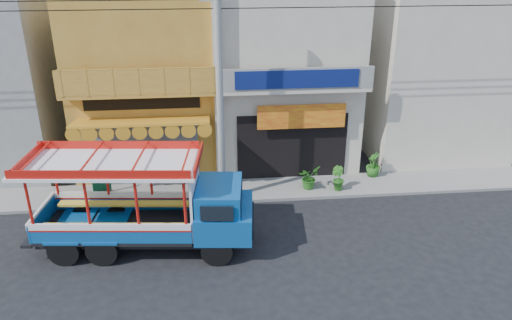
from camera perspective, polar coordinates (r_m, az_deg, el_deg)
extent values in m
plane|color=black|center=(16.99, 0.07, -9.73)|extent=(90.00, 90.00, 0.00)
cube|color=slate|center=(20.41, -1.07, -3.43)|extent=(30.00, 2.00, 0.12)
cube|color=#AE7126|center=(22.90, -12.17, 9.61)|extent=(6.00, 6.00, 8.00)
cube|color=#595B5E|center=(20.84, -12.35, 0.65)|extent=(4.20, 0.10, 2.60)
cube|color=orange|center=(19.58, -12.97, 4.27)|extent=(5.20, 1.50, 0.31)
cube|color=#AE7126|center=(19.67, -13.11, 7.40)|extent=(6.00, 0.70, 0.18)
cube|color=#AE7126|center=(19.24, -13.36, 8.72)|extent=(6.00, 0.12, 0.95)
cube|color=black|center=(20.11, -12.88, 6.29)|extent=(4.50, 0.04, 0.45)
cube|color=beige|center=(23.01, 3.06, 10.17)|extent=(6.00, 6.00, 8.00)
cube|color=black|center=(20.93, 4.14, 1.56)|extent=(4.60, 0.12, 2.80)
cube|color=#FFB11A|center=(20.24, 5.23, 4.97)|extent=(3.60, 0.05, 1.00)
cube|color=beige|center=(19.80, 4.52, 8.05)|extent=(6.00, 0.70, 0.18)
cube|color=gray|center=(19.39, 4.72, 9.24)|extent=(6.00, 0.12, 0.85)
cube|color=navy|center=(19.32, 4.76, 9.19)|extent=(4.80, 0.06, 0.70)
cube|color=beige|center=(19.71, -4.29, 7.84)|extent=(0.35, 0.30, 8.00)
cube|color=beige|center=(25.08, 19.30, 9.55)|extent=(6.00, 6.00, 7.60)
cylinder|color=gray|center=(18.09, -4.18, 8.04)|extent=(0.26, 0.26, 9.00)
cylinder|color=black|center=(17.60, -1.05, 16.96)|extent=(28.00, 0.04, 0.04)
cylinder|color=black|center=(15.88, -4.49, -10.29)|extent=(1.02, 0.38, 1.00)
cylinder|color=black|center=(17.48, -4.03, -6.83)|extent=(1.02, 0.38, 1.00)
cylinder|color=black|center=(16.55, -17.17, -9.87)|extent=(1.02, 0.38, 1.00)
cylinder|color=black|center=(18.09, -15.53, -6.60)|extent=(1.02, 0.38, 1.00)
cylinder|color=black|center=(16.93, -21.09, -9.64)|extent=(1.02, 0.38, 1.00)
cylinder|color=black|center=(18.44, -19.13, -6.47)|extent=(1.02, 0.38, 1.00)
cube|color=black|center=(16.96, -12.43, -8.02)|extent=(6.83, 2.31, 0.28)
cube|color=#0F59AA|center=(16.32, -3.61, -6.56)|extent=(2.01, 2.36, 0.90)
cube|color=#0F59AA|center=(15.95, -4.22, -4.07)|extent=(1.59, 2.15, 0.75)
cube|color=black|center=(15.93, -1.71, -4.24)|extent=(0.24, 1.75, 0.55)
cube|color=black|center=(17.06, -15.21, -7.35)|extent=(5.13, 2.68, 0.12)
cube|color=#0F59AA|center=(16.01, -16.26, -8.21)|extent=(4.92, 0.58, 0.60)
cube|color=white|center=(15.88, -16.37, -7.38)|extent=(4.92, 0.59, 0.22)
cube|color=#0F59AA|center=(17.78, -14.50, -4.65)|extent=(4.92, 0.58, 0.60)
cube|color=white|center=(17.65, -14.59, -3.87)|extent=(4.92, 0.59, 0.22)
cylinder|color=red|center=(16.32, -24.54, -4.47)|extent=(0.10, 0.10, 1.60)
cylinder|color=red|center=(18.02, -22.03, -1.41)|extent=(0.10, 0.10, 1.60)
cube|color=white|center=(16.03, -7.00, -4.13)|extent=(0.28, 2.02, 2.24)
cube|color=white|center=(16.08, -16.39, -0.45)|extent=(5.75, 2.99, 0.10)
cube|color=red|center=(16.01, -16.46, 0.14)|extent=(5.54, 2.87, 0.26)
cube|color=black|center=(20.90, -17.11, -3.52)|extent=(0.69, 0.55, 0.11)
cube|color=#0B4022|center=(20.66, -17.30, -2.15)|extent=(0.69, 0.37, 1.00)
imported|color=#27631C|center=(20.35, 6.05, -1.98)|extent=(1.12, 1.12, 0.94)
imported|color=#27631C|center=(20.37, 9.32, -2.08)|extent=(0.65, 0.69, 0.99)
imported|color=#27631C|center=(21.85, 13.28, -0.47)|extent=(0.68, 0.68, 1.07)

